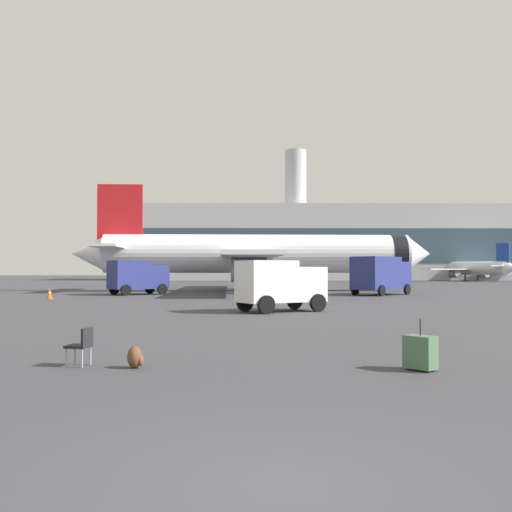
{
  "coord_description": "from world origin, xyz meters",
  "views": [
    {
      "loc": [
        -0.33,
        -5.82,
        2.16
      ],
      "look_at": [
        0.32,
        30.77,
        3.0
      ],
      "focal_mm": 40.47,
      "sensor_mm": 36.0,
      "label": 1
    }
  ],
  "objects_px": {
    "service_truck": "(138,276)",
    "safety_cone_near": "(49,294)",
    "airplane_at_gate": "(255,254)",
    "airplane_taxiing": "(467,268)",
    "traveller_backpack": "(135,357)",
    "safety_cone_mid": "(358,291)",
    "cargo_van": "(280,283)",
    "rolling_suitcase": "(420,352)",
    "fuel_truck": "(381,274)",
    "safety_cone_far": "(294,295)",
    "gate_chair": "(82,344)"
  },
  "relations": [
    {
      "from": "safety_cone_mid",
      "to": "cargo_van",
      "type": "bearing_deg",
      "value": -111.73
    },
    {
      "from": "gate_chair",
      "to": "airplane_taxiing",
      "type": "bearing_deg",
      "value": 64.39
    },
    {
      "from": "safety_cone_far",
      "to": "service_truck",
      "type": "bearing_deg",
      "value": 147.81
    },
    {
      "from": "airplane_at_gate",
      "to": "safety_cone_near",
      "type": "bearing_deg",
      "value": -135.11
    },
    {
      "from": "safety_cone_near",
      "to": "safety_cone_mid",
      "type": "relative_size",
      "value": 1.26
    },
    {
      "from": "safety_cone_near",
      "to": "traveller_backpack",
      "type": "relative_size",
      "value": 1.69
    },
    {
      "from": "service_truck",
      "to": "traveller_backpack",
      "type": "height_order",
      "value": "service_truck"
    },
    {
      "from": "service_truck",
      "to": "traveller_backpack",
      "type": "xyz_separation_m",
      "value": [
        6.79,
        -36.52,
        -1.37
      ]
    },
    {
      "from": "airplane_at_gate",
      "to": "airplane_taxiing",
      "type": "xyz_separation_m",
      "value": [
        40.39,
        49.63,
        -1.33
      ]
    },
    {
      "from": "cargo_van",
      "to": "airplane_taxiing",
      "type": "bearing_deg",
      "value": 62.93
    },
    {
      "from": "fuel_truck",
      "to": "cargo_van",
      "type": "bearing_deg",
      "value": -117.02
    },
    {
      "from": "safety_cone_mid",
      "to": "airplane_taxiing",
      "type": "bearing_deg",
      "value": 61.22
    },
    {
      "from": "fuel_truck",
      "to": "safety_cone_far",
      "type": "distance_m",
      "value": 10.67
    },
    {
      "from": "cargo_van",
      "to": "safety_cone_mid",
      "type": "height_order",
      "value": "cargo_van"
    },
    {
      "from": "airplane_at_gate",
      "to": "safety_cone_mid",
      "type": "xyz_separation_m",
      "value": [
        8.65,
        -8.16,
        -3.34
      ]
    },
    {
      "from": "airplane_taxiing",
      "to": "cargo_van",
      "type": "xyz_separation_m",
      "value": [
        -39.53,
        -77.34,
        -0.88
      ]
    },
    {
      "from": "airplane_taxiing",
      "to": "safety_cone_mid",
      "type": "distance_m",
      "value": 65.96
    },
    {
      "from": "safety_cone_near",
      "to": "rolling_suitcase",
      "type": "relative_size",
      "value": 0.74
    },
    {
      "from": "fuel_truck",
      "to": "traveller_backpack",
      "type": "bearing_deg",
      "value": -111.18
    },
    {
      "from": "safety_cone_mid",
      "to": "fuel_truck",
      "type": "bearing_deg",
      "value": -21.51
    },
    {
      "from": "airplane_at_gate",
      "to": "safety_cone_near",
      "type": "relative_size",
      "value": 44.02
    },
    {
      "from": "fuel_truck",
      "to": "safety_cone_far",
      "type": "xyz_separation_m",
      "value": [
        -7.93,
        -6.99,
        -1.47
      ]
    },
    {
      "from": "cargo_van",
      "to": "rolling_suitcase",
      "type": "distance_m",
      "value": 17.26
    },
    {
      "from": "airplane_taxiing",
      "to": "service_truck",
      "type": "distance_m",
      "value": 76.55
    },
    {
      "from": "airplane_at_gate",
      "to": "safety_cone_far",
      "type": "distance_m",
      "value": 16.41
    },
    {
      "from": "safety_cone_near",
      "to": "cargo_van",
      "type": "bearing_deg",
      "value": -38.33
    },
    {
      "from": "safety_cone_near",
      "to": "safety_cone_far",
      "type": "relative_size",
      "value": 1.32
    },
    {
      "from": "airplane_at_gate",
      "to": "safety_cone_near",
      "type": "height_order",
      "value": "airplane_at_gate"
    },
    {
      "from": "airplane_at_gate",
      "to": "airplane_taxiing",
      "type": "bearing_deg",
      "value": 50.86
    },
    {
      "from": "airplane_at_gate",
      "to": "traveller_backpack",
      "type": "distance_m",
      "value": 44.68
    },
    {
      "from": "airplane_at_gate",
      "to": "safety_cone_near",
      "type": "distance_m",
      "value": 21.6
    },
    {
      "from": "service_truck",
      "to": "safety_cone_near",
      "type": "xyz_separation_m",
      "value": [
        -5.02,
        -7.16,
        -1.21
      ]
    },
    {
      "from": "safety_cone_mid",
      "to": "traveller_backpack",
      "type": "height_order",
      "value": "safety_cone_mid"
    },
    {
      "from": "fuel_truck",
      "to": "safety_cone_mid",
      "type": "distance_m",
      "value": 2.43
    },
    {
      "from": "service_truck",
      "to": "safety_cone_mid",
      "type": "distance_m",
      "value": 18.8
    },
    {
      "from": "rolling_suitcase",
      "to": "safety_cone_near",
      "type": "bearing_deg",
      "value": 121.12
    },
    {
      "from": "safety_cone_far",
      "to": "rolling_suitcase",
      "type": "relative_size",
      "value": 0.56
    },
    {
      "from": "rolling_suitcase",
      "to": "safety_cone_far",
      "type": "bearing_deg",
      "value": 90.59
    },
    {
      "from": "safety_cone_near",
      "to": "gate_chair",
      "type": "relative_size",
      "value": 0.94
    },
    {
      "from": "fuel_truck",
      "to": "cargo_van",
      "type": "distance_m",
      "value": 21.14
    },
    {
      "from": "airplane_at_gate",
      "to": "cargo_van",
      "type": "bearing_deg",
      "value": -88.23
    },
    {
      "from": "cargo_van",
      "to": "safety_cone_mid",
      "type": "distance_m",
      "value": 21.07
    },
    {
      "from": "safety_cone_mid",
      "to": "rolling_suitcase",
      "type": "distance_m",
      "value": 37.12
    },
    {
      "from": "airplane_taxiing",
      "to": "traveller_backpack",
      "type": "xyz_separation_m",
      "value": [
        -43.7,
        -94.05,
        -2.09
      ]
    },
    {
      "from": "service_truck",
      "to": "safety_cone_near",
      "type": "relative_size",
      "value": 6.37
    },
    {
      "from": "airplane_at_gate",
      "to": "airplane_taxiing",
      "type": "height_order",
      "value": "airplane_at_gate"
    },
    {
      "from": "fuel_truck",
      "to": "gate_chair",
      "type": "height_order",
      "value": "fuel_truck"
    },
    {
      "from": "safety_cone_near",
      "to": "safety_cone_mid",
      "type": "xyz_separation_m",
      "value": [
        23.77,
        6.91,
        -0.08
      ]
    },
    {
      "from": "cargo_van",
      "to": "traveller_backpack",
      "type": "height_order",
      "value": "cargo_van"
    },
    {
      "from": "airplane_at_gate",
      "to": "airplane_taxiing",
      "type": "relative_size",
      "value": 1.64
    }
  ]
}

